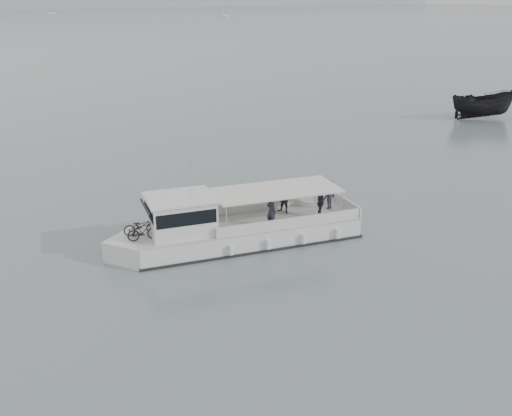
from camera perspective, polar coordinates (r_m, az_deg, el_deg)
ground at (r=28.39m, az=-2.89°, el=-2.37°), size 1400.00×1400.00×0.00m
tour_boat at (r=26.60m, az=-3.00°, el=-2.05°), size 12.01×5.98×5.08m
dark_motorboat at (r=58.98m, az=21.79°, el=9.54°), size 7.06×5.12×2.56m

